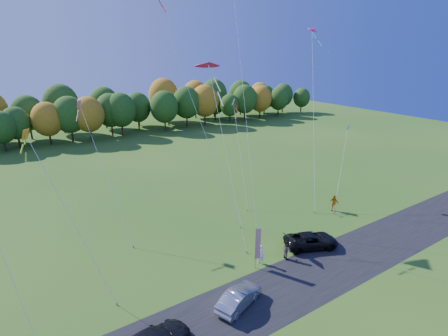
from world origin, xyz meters
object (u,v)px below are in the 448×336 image
silver_sedan (239,298)px  black_suv (311,240)px  feather_flag (258,243)px  person_east (334,203)px

silver_sedan → black_suv: bearing=-95.7°
feather_flag → person_east: bearing=15.2°
silver_sedan → feather_flag: bearing=-73.9°
person_east → feather_flag: (-14.35, -3.90, 1.38)m
black_suv → silver_sedan: bearing=128.3°
person_east → feather_flag: size_ratio=0.50×
black_suv → silver_sedan: black_suv is taller
person_east → black_suv: bearing=-87.8°
silver_sedan → feather_flag: 5.32m
silver_sedan → person_east: 19.67m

